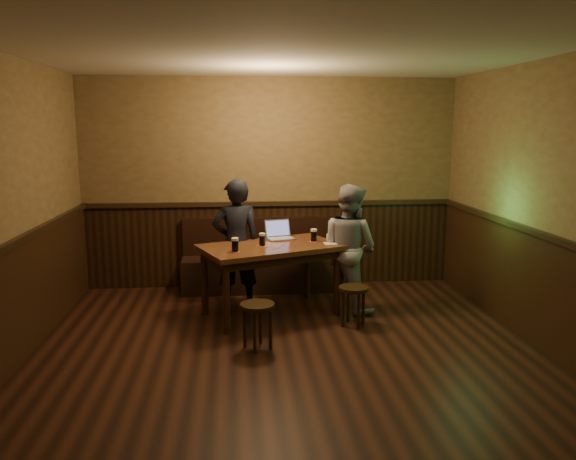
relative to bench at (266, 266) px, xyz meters
The scene contains 12 objects.
room 2.68m from the bench, 88.03° to the right, with size 5.04×6.04×2.84m.
bench is the anchor object (origin of this frame).
pub_table 1.11m from the bench, 90.00° to the right, with size 1.75×1.39×0.83m.
stool_left 2.06m from the bench, 95.43° to the right, with size 0.41×0.41×0.46m.
stool_right 1.74m from the bench, 59.79° to the right, with size 0.40×0.40×0.44m.
pint_left 1.53m from the bench, 106.54° to the right, with size 0.10×0.10×0.16m.
pint_mid 1.22m from the bench, 95.07° to the right, with size 0.09×0.09×0.15m.
pint_right 1.18m from the bench, 59.59° to the right, with size 0.10×0.10×0.15m.
laptop 0.89m from the bench, 79.15° to the right, with size 0.38×0.34×0.23m.
menu 1.36m from the bench, 54.24° to the right, with size 0.22×0.15×0.00m, color silver.
person_suit 0.94m from the bench, 118.53° to the right, with size 0.57×0.37×1.56m, color black.
person_grey 1.39m from the bench, 44.98° to the right, with size 0.73×0.57×1.50m, color gray.
Camera 1 is at (-0.48, -4.54, 2.15)m, focal length 35.00 mm.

